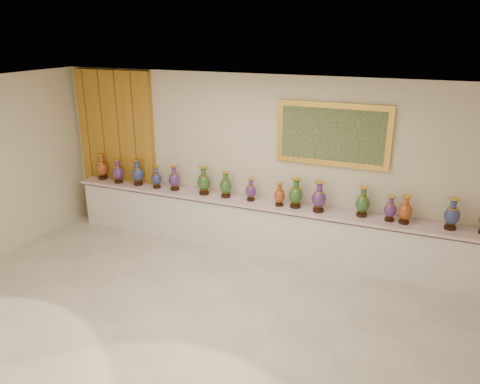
# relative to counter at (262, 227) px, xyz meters

# --- Properties ---
(ground) EXTENTS (8.00, 8.00, 0.00)m
(ground) POSITION_rel_counter_xyz_m (0.00, -2.27, -0.44)
(ground) COLOR beige
(ground) RESTS_ON ground
(room) EXTENTS (8.00, 8.00, 8.00)m
(room) POSITION_rel_counter_xyz_m (-2.37, 0.17, 1.16)
(room) COLOR beige
(room) RESTS_ON ground
(counter) EXTENTS (7.28, 0.48, 0.90)m
(counter) POSITION_rel_counter_xyz_m (0.00, 0.00, 0.00)
(counter) COLOR white
(counter) RESTS_ON ground
(vase_0) EXTENTS (0.27, 0.27, 0.50)m
(vase_0) POSITION_rel_counter_xyz_m (-3.32, 0.01, 0.69)
(vase_0) COLOR black
(vase_0) RESTS_ON counter
(vase_1) EXTENTS (0.27, 0.27, 0.46)m
(vase_1) POSITION_rel_counter_xyz_m (-2.90, -0.06, 0.67)
(vase_1) COLOR black
(vase_1) RESTS_ON counter
(vase_2) EXTENTS (0.28, 0.28, 0.49)m
(vase_2) POSITION_rel_counter_xyz_m (-2.47, -0.03, 0.68)
(vase_2) COLOR black
(vase_2) RESTS_ON counter
(vase_3) EXTENTS (0.23, 0.23, 0.40)m
(vase_3) POSITION_rel_counter_xyz_m (-2.06, -0.04, 0.64)
(vase_3) COLOR black
(vase_3) RESTS_ON counter
(vase_4) EXTENTS (0.23, 0.23, 0.46)m
(vase_4) POSITION_rel_counter_xyz_m (-1.69, -0.02, 0.67)
(vase_4) COLOR black
(vase_4) RESTS_ON counter
(vase_5) EXTENTS (0.30, 0.30, 0.50)m
(vase_5) POSITION_rel_counter_xyz_m (-1.09, -0.02, 0.69)
(vase_5) COLOR black
(vase_5) RESTS_ON counter
(vase_6) EXTENTS (0.24, 0.24, 0.46)m
(vase_6) POSITION_rel_counter_xyz_m (-0.67, -0.01, 0.67)
(vase_6) COLOR black
(vase_6) RESTS_ON counter
(vase_7) EXTENTS (0.21, 0.21, 0.39)m
(vase_7) POSITION_rel_counter_xyz_m (-0.20, -0.00, 0.64)
(vase_7) COLOR black
(vase_7) RESTS_ON counter
(vase_8) EXTENTS (0.22, 0.22, 0.39)m
(vase_8) POSITION_rel_counter_xyz_m (0.32, -0.05, 0.64)
(vase_8) COLOR black
(vase_8) RESTS_ON counter
(vase_9) EXTENTS (0.26, 0.26, 0.50)m
(vase_9) POSITION_rel_counter_xyz_m (0.59, -0.02, 0.69)
(vase_9) COLOR black
(vase_9) RESTS_ON counter
(vase_10) EXTENTS (0.30, 0.30, 0.51)m
(vase_10) POSITION_rel_counter_xyz_m (0.98, -0.06, 0.69)
(vase_10) COLOR black
(vase_10) RESTS_ON counter
(vase_11) EXTENTS (0.24, 0.24, 0.48)m
(vase_11) POSITION_rel_counter_xyz_m (1.66, 0.02, 0.68)
(vase_11) COLOR black
(vase_11) RESTS_ON counter
(vase_12) EXTENTS (0.20, 0.20, 0.40)m
(vase_12) POSITION_rel_counter_xyz_m (2.08, -0.01, 0.64)
(vase_12) COLOR black
(vase_12) RESTS_ON counter
(vase_13) EXTENTS (0.22, 0.22, 0.44)m
(vase_13) POSITION_rel_counter_xyz_m (2.30, -0.03, 0.66)
(vase_13) COLOR black
(vase_13) RESTS_ON counter
(vase_14) EXTENTS (0.23, 0.23, 0.48)m
(vase_14) POSITION_rel_counter_xyz_m (2.94, 0.01, 0.68)
(vase_14) COLOR black
(vase_14) RESTS_ON counter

